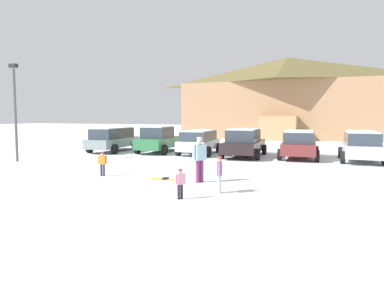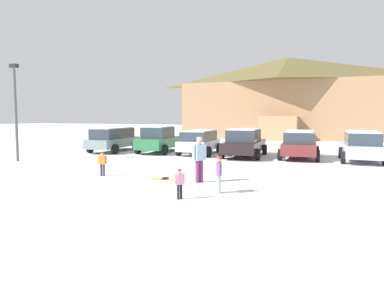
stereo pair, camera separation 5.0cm
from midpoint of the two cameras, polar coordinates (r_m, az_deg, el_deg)
name	(u,v)px [view 2 (the right image)]	position (r m, az deg, el deg)	size (l,w,h in m)	color
ground	(54,219)	(8.94, -21.87, -11.49)	(160.00, 160.00, 0.00)	white
ski_lodge	(287,97)	(40.33, 15.66, 7.53)	(22.83, 12.58, 8.95)	#9F7653
parked_grey_wagon	(113,138)	(24.08, -12.92, 0.91)	(2.25, 4.72, 1.64)	gray
parked_green_coupe	(159,139)	(22.91, -5.47, 0.78)	(2.27, 4.43, 1.75)	#2B6D40
parked_white_suv	(199,141)	(21.66, 1.31, 0.47)	(2.21, 4.07, 1.53)	white
parked_black_sedan	(244,143)	(20.61, 8.76, 0.22)	(2.31, 4.68, 1.68)	black
parked_maroon_van	(299,143)	(20.47, 17.55, 0.09)	(2.22, 4.05, 1.60)	maroon
parked_silver_wagon	(362,145)	(20.39, 26.48, -0.17)	(2.14, 4.28, 1.63)	#B6B9C9
skier_child_in_orange_jacket	(102,162)	(14.34, -14.61, -2.98)	(0.35, 0.21, 0.99)	#2E3248
skier_adult_in_blue_parka	(199,157)	(12.53, 1.35, -2.16)	(0.42, 0.53, 1.67)	#73315F
skier_child_in_purple_jacket	(219,172)	(10.87, 4.67, -4.75)	(0.23, 0.42, 1.16)	#99AFCA
skier_child_in_pink_snowsuit	(180,182)	(10.07, -1.94, -6.38)	(0.24, 0.26, 0.89)	#271C28
pair_of_skis	(166,179)	(13.21, -4.23, -5.86)	(1.32, 0.39, 0.08)	gold
lamp_post	(16,107)	(20.52, -27.27, 5.55)	(0.44, 0.24, 5.16)	#515459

